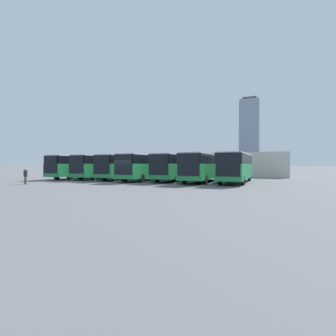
{
  "coord_description": "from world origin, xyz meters",
  "views": [
    {
      "loc": [
        -16.51,
        24.62,
        2.12
      ],
      "look_at": [
        -2.76,
        -5.76,
        1.62
      ],
      "focal_mm": 28.0,
      "sensor_mm": 36.0,
      "label": 1
    }
  ],
  "objects": [
    {
      "name": "bus_1",
      "position": [
        -7.53,
        -5.32,
        1.85
      ],
      "size": [
        3.01,
        11.66,
        3.32
      ],
      "rotation": [
        0.0,
        0.0,
        0.04
      ],
      "color": "#238447",
      "rests_on": "ground_plane"
    },
    {
      "name": "curb_divider_1",
      "position": [
        -5.65,
        -3.61,
        0.07
      ],
      "size": [
        0.45,
        5.49,
        0.15
      ],
      "primitive_type": "cube",
      "rotation": [
        0.0,
        0.0,
        0.04
      ],
      "color": "#B2B2AD",
      "rests_on": "ground_plane"
    },
    {
      "name": "office_tower",
      "position": [
        15.56,
        -237.89,
        32.24
      ],
      "size": [
        18.15,
        18.15,
        65.68
      ],
      "color": "#7F8EA3",
      "rests_on": "ground_plane"
    },
    {
      "name": "bus_3",
      "position": [
        -0.0,
        -5.19,
        1.85
      ],
      "size": [
        3.01,
        11.66,
        3.32
      ],
      "rotation": [
        0.0,
        0.0,
        0.04
      ],
      "color": "#238447",
      "rests_on": "ground_plane"
    },
    {
      "name": "bus_5",
      "position": [
        7.53,
        -6.04,
        1.85
      ],
      "size": [
        3.01,
        11.66,
        3.32
      ],
      "rotation": [
        0.0,
        0.0,
        0.04
      ],
      "color": "#238447",
      "rests_on": "ground_plane"
    },
    {
      "name": "curb_divider_4",
      "position": [
        5.65,
        -4.5,
        0.07
      ],
      "size": [
        0.45,
        5.49,
        0.15
      ],
      "primitive_type": "cube",
      "rotation": [
        0.0,
        0.0,
        0.04
      ],
      "color": "#B2B2AD",
      "rests_on": "ground_plane"
    },
    {
      "name": "curb_divider_3",
      "position": [
        1.88,
        -3.48,
        0.07
      ],
      "size": [
        0.45,
        5.49,
        0.15
      ],
      "primitive_type": "cube",
      "rotation": [
        0.0,
        0.0,
        0.04
      ],
      "color": "#B2B2AD",
      "rests_on": "ground_plane"
    },
    {
      "name": "bus_2",
      "position": [
        -3.76,
        -6.28,
        1.85
      ],
      "size": [
        3.01,
        11.66,
        3.32
      ],
      "rotation": [
        0.0,
        0.0,
        0.04
      ],
      "color": "#238447",
      "rests_on": "ground_plane"
    },
    {
      "name": "pedestrian",
      "position": [
        8.36,
        5.86,
        0.9
      ],
      "size": [
        0.49,
        0.49,
        1.68
      ],
      "rotation": [
        0.0,
        0.0,
        5.88
      ],
      "color": "brown",
      "rests_on": "ground_plane"
    },
    {
      "name": "ground_plane",
      "position": [
        0.0,
        0.0,
        0.0
      ],
      "size": [
        600.0,
        600.0,
        0.0
      ],
      "primitive_type": "plane",
      "color": "#5B5B60"
    },
    {
      "name": "curb_divider_2",
      "position": [
        -1.88,
        -4.57,
        0.07
      ],
      "size": [
        0.45,
        5.49,
        0.15
      ],
      "primitive_type": "cube",
      "rotation": [
        0.0,
        0.0,
        0.04
      ],
      "color": "#B2B2AD",
      "rests_on": "ground_plane"
    },
    {
      "name": "station_building",
      "position": [
        0.0,
        -23.5,
        2.05
      ],
      "size": [
        34.08,
        12.44,
        4.04
      ],
      "color": "beige",
      "rests_on": "ground_plane"
    },
    {
      "name": "bus_6",
      "position": [
        11.29,
        -5.47,
        1.85
      ],
      "size": [
        3.01,
        11.66,
        3.32
      ],
      "rotation": [
        0.0,
        0.0,
        0.04
      ],
      "color": "#238447",
      "rests_on": "ground_plane"
    },
    {
      "name": "curb_divider_5",
      "position": [
        9.41,
        -4.33,
        0.07
      ],
      "size": [
        0.45,
        5.49,
        0.15
      ],
      "primitive_type": "cube",
      "rotation": [
        0.0,
        0.0,
        0.04
      ],
      "color": "#B2B2AD",
      "rests_on": "ground_plane"
    },
    {
      "name": "bus_0",
      "position": [
        -11.29,
        -5.76,
        1.85
      ],
      "size": [
        3.01,
        11.66,
        3.32
      ],
      "rotation": [
        0.0,
        0.0,
        0.04
      ],
      "color": "#238447",
      "rests_on": "ground_plane"
    },
    {
      "name": "bus_4",
      "position": [
        3.76,
        -6.21,
        1.85
      ],
      "size": [
        3.01,
        11.66,
        3.32
      ],
      "rotation": [
        0.0,
        0.0,
        0.04
      ],
      "color": "#238447",
      "rests_on": "ground_plane"
    },
    {
      "name": "curb_divider_0",
      "position": [
        -9.41,
        -4.05,
        0.07
      ],
      "size": [
        0.45,
        5.49,
        0.15
      ],
      "primitive_type": "cube",
      "rotation": [
        0.0,
        0.0,
        0.04
      ],
      "color": "#B2B2AD",
      "rests_on": "ground_plane"
    }
  ]
}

